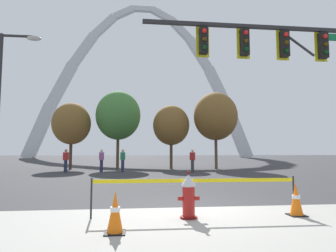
% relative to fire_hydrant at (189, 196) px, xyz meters
% --- Properties ---
extents(ground_plane, '(240.00, 240.00, 0.00)m').
position_rel_fire_hydrant_xyz_m(ground_plane, '(0.33, 1.08, -0.47)').
color(ground_plane, '#333335').
extents(fire_hydrant, '(0.46, 0.48, 0.99)m').
position_rel_fire_hydrant_xyz_m(fire_hydrant, '(0.00, 0.00, 0.00)').
color(fire_hydrant, '#5E0F0D').
rests_on(fire_hydrant, ground).
extents(caution_tape_barrier, '(4.51, 0.10, 0.86)m').
position_rel_fire_hydrant_xyz_m(caution_tape_barrier, '(0.19, 0.16, 0.11)').
color(caution_tape_barrier, '#232326').
rests_on(caution_tape_barrier, ground).
extents(traffic_cone_by_hydrant, '(0.36, 0.36, 0.73)m').
position_rel_fire_hydrant_xyz_m(traffic_cone_by_hydrant, '(-1.47, -1.00, -0.11)').
color(traffic_cone_by_hydrant, black).
rests_on(traffic_cone_by_hydrant, ground).
extents(traffic_cone_mid_sidewalk, '(0.36, 0.36, 0.73)m').
position_rel_fire_hydrant_xyz_m(traffic_cone_mid_sidewalk, '(2.40, -0.01, -0.11)').
color(traffic_cone_mid_sidewalk, black).
rests_on(traffic_cone_mid_sidewalk, ground).
extents(traffic_signal_gantry, '(7.82, 0.44, 6.00)m').
position_rel_fire_hydrant_xyz_m(traffic_signal_gantry, '(4.27, 2.91, 3.94)').
color(traffic_signal_gantry, '#232326').
rests_on(traffic_signal_gantry, ground).
extents(street_lamp, '(1.23, 0.24, 5.00)m').
position_rel_fire_hydrant_xyz_m(street_lamp, '(-5.05, 2.94, 2.57)').
color(street_lamp, '#232326').
rests_on(street_lamp, ground).
extents(monument_arch, '(54.09, 2.44, 37.79)m').
position_rel_fire_hydrant_xyz_m(monument_arch, '(0.33, 63.70, 16.42)').
color(monument_arch, silver).
rests_on(monument_arch, ground).
extents(tree_far_left, '(3.10, 3.10, 5.42)m').
position_rel_fire_hydrant_xyz_m(tree_far_left, '(-6.35, 18.27, 3.24)').
color(tree_far_left, '#473323').
rests_on(tree_far_left, ground).
extents(tree_left_mid, '(3.72, 3.72, 6.51)m').
position_rel_fire_hydrant_xyz_m(tree_left_mid, '(-2.60, 18.51, 3.99)').
color(tree_left_mid, brown).
rests_on(tree_left_mid, ground).
extents(tree_center_left, '(3.03, 3.03, 5.30)m').
position_rel_fire_hydrant_xyz_m(tree_center_left, '(1.81, 17.96, 3.16)').
color(tree_center_left, brown).
rests_on(tree_center_left, ground).
extents(tree_center_right, '(3.65, 3.65, 6.39)m').
position_rel_fire_hydrant_xyz_m(tree_center_right, '(5.51, 17.54, 3.91)').
color(tree_center_right, brown).
rests_on(tree_center_right, ground).
extents(pedestrian_walking_left, '(0.34, 0.22, 1.59)m').
position_rel_fire_hydrant_xyz_m(pedestrian_walking_left, '(-2.02, 14.85, 0.35)').
color(pedestrian_walking_left, '#232847').
rests_on(pedestrian_walking_left, ground).
extents(pedestrian_standing_center, '(0.39, 0.33, 1.59)m').
position_rel_fire_hydrant_xyz_m(pedestrian_standing_center, '(-5.87, 14.55, 0.35)').
color(pedestrian_standing_center, '#232847').
rests_on(pedestrian_standing_center, ground).
extents(pedestrian_walking_right, '(0.36, 0.24, 1.59)m').
position_rel_fire_hydrant_xyz_m(pedestrian_walking_right, '(-3.51, 14.91, 0.35)').
color(pedestrian_walking_right, '#232847').
rests_on(pedestrian_walking_right, ground).
extents(pedestrian_near_trees, '(0.35, 0.39, 1.59)m').
position_rel_fire_hydrant_xyz_m(pedestrian_near_trees, '(2.74, 13.55, 0.35)').
color(pedestrian_near_trees, '#38383D').
rests_on(pedestrian_near_trees, ground).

